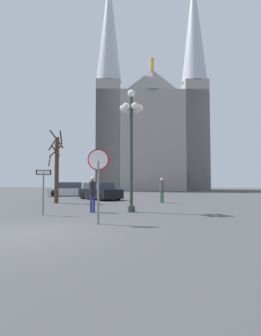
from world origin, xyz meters
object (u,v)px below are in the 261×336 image
cathedral (151,125)px  street_lamp (131,128)px  one_way_arrow_sign (43,186)px  bare_tree (56,167)px  stop_sign (98,171)px  pedestrian_walking (93,191)px  parked_car_near_silver (70,190)px  pedestrian_standing (162,188)px  parked_car_far_black (99,191)px

cathedral → street_lamp: bearing=-88.5°
one_way_arrow_sign → bare_tree: (-2.17, 6.49, 1.26)m
stop_sign → pedestrian_walking: (-1.20, 3.52, -0.83)m
cathedral → one_way_arrow_sign: 35.49m
parked_car_near_silver → pedestrian_walking: size_ratio=2.69×
stop_sign → pedestrian_walking: 3.81m
one_way_arrow_sign → parked_car_near_silver: (-4.43, 15.43, -0.65)m
cathedral → bare_tree: size_ratio=7.25×
cathedral → bare_tree: bearing=-100.6°
cathedral → pedestrian_standing: bearing=-85.0°
parked_car_near_silver → street_lamp: bearing=-58.8°
stop_sign → bare_tree: 10.12m
street_lamp → pedestrian_walking: bearing=-168.7°
pedestrian_standing → parked_car_near_silver: bearing=142.1°
stop_sign → pedestrian_standing: stop_sign is taller
one_way_arrow_sign → street_lamp: size_ratio=0.33×
street_lamp → pedestrian_walking: (-1.90, -0.38, -3.17)m
street_lamp → parked_car_near_silver: bearing=121.2°
street_lamp → pedestrian_standing: size_ratio=3.51×
street_lamp → pedestrian_standing: (1.43, 6.10, -3.17)m
cathedral → stop_sign: bearing=-89.8°
stop_sign → pedestrian_standing: bearing=78.0°
one_way_arrow_sign → pedestrian_standing: bearing=56.3°
pedestrian_standing → stop_sign: bearing=-102.0°
parked_car_near_silver → pedestrian_standing: bearing=-37.9°
stop_sign → parked_car_near_silver: (-7.55, 17.55, -1.24)m
pedestrian_standing → pedestrian_walking: bearing=-117.2°
parked_car_near_silver → pedestrian_walking: (6.35, -14.03, 0.41)m
bare_tree → pedestrian_walking: bearing=-51.3°
stop_sign → street_lamp: 4.61m
pedestrian_standing → street_lamp: bearing=-103.2°
cathedral → bare_tree: cathedral is taller
pedestrian_walking → parked_car_near_silver: bearing=114.4°
cathedral → street_lamp: size_ratio=6.01×
pedestrian_walking → cathedral: bearing=88.1°
cathedral → stop_sign: 37.26m
pedestrian_walking → pedestrian_standing: pedestrian_walking is taller
one_way_arrow_sign → pedestrian_standing: (5.25, 7.88, -0.25)m
pedestrian_standing → one_way_arrow_sign: bearing=-123.7°
street_lamp → pedestrian_walking: street_lamp is taller
cathedral → bare_tree: 29.25m
parked_car_near_silver → pedestrian_standing: 12.29m
cathedral → stop_sign: (0.13, -36.09, -9.27)m
street_lamp → bare_tree: street_lamp is taller
street_lamp → parked_car_far_black: size_ratio=1.38×
stop_sign → pedestrian_walking: bearing=108.8°
bare_tree → pedestrian_standing: 7.70m
parked_car_near_silver → pedestrian_standing: size_ratio=2.69×
stop_sign → parked_car_near_silver: bearing=113.3°
pedestrian_walking → one_way_arrow_sign: bearing=-143.8°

